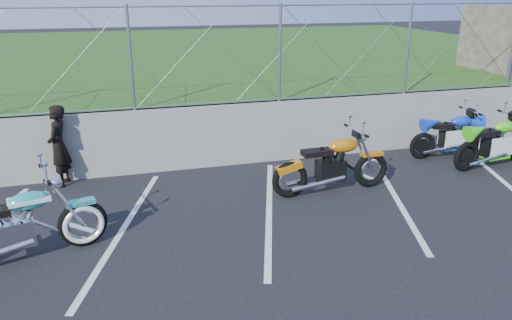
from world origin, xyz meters
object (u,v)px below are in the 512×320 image
object	(u,v)px
person_standing	(59,146)
cruiser_turquoise	(18,228)
sportbike_blue	(453,137)
sportbike_green	(496,145)
naked_orange	(333,167)

from	to	relation	value
person_standing	cruiser_turquoise	bearing A→B (deg)	5.40
person_standing	sportbike_blue	bearing A→B (deg)	97.74
sportbike_blue	person_standing	xyz separation A→B (m)	(-8.23, 0.60, 0.33)
cruiser_turquoise	sportbike_blue	world-z (taller)	cruiser_turquoise
sportbike_green	person_standing	size ratio (longest dim) A/B	1.37
naked_orange	person_standing	distance (m)	5.14
cruiser_turquoise	naked_orange	world-z (taller)	cruiser_turquoise
naked_orange	sportbike_green	world-z (taller)	naked_orange
cruiser_turquoise	naked_orange	distance (m)	5.26
sportbike_blue	sportbike_green	bearing A→B (deg)	-57.73
naked_orange	sportbike_green	xyz separation A→B (m)	(3.86, 0.35, -0.02)
sportbike_blue	person_standing	bearing A→B (deg)	178.89
cruiser_turquoise	naked_orange	size ratio (longest dim) A/B	1.03
cruiser_turquoise	sportbike_blue	bearing A→B (deg)	0.57
naked_orange	person_standing	bearing A→B (deg)	157.92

